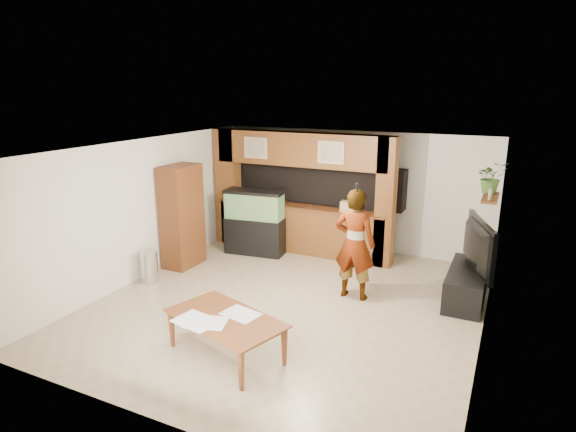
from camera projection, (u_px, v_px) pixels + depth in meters
The scene contains 22 objects.
floor at pixel (289, 303), 8.05m from camera, with size 6.50×6.50×0.00m, color tan.
ceiling at pixel (289, 148), 7.37m from camera, with size 6.50×6.50×0.00m, color white.
wall_back at pixel (352, 191), 10.54m from camera, with size 6.00×6.00×0.00m, color silver.
wall_left at pixel (144, 209), 8.96m from camera, with size 6.50×6.50×0.00m, color silver.
wall_right at pixel (490, 257), 6.47m from camera, with size 6.50×6.50×0.00m, color silver.
partition at pixel (301, 191), 10.40m from camera, with size 4.20×0.99×2.60m.
wall_clock at pixel (177, 169), 9.66m from camera, with size 0.05×0.25×0.25m.
wall_shelf at pixel (490, 198), 8.12m from camera, with size 0.25×0.90×0.04m, color brown.
pantry_cabinet at pixel (182, 216), 9.55m from camera, with size 0.51×0.83×2.04m, color brown.
trash_can at pixel (149, 267), 8.88m from camera, with size 0.32×0.32×0.59m, color #B2B2B7.
aquarium at pixel (255, 223), 10.29m from camera, with size 1.26×0.47×1.40m.
tv_stand at pixel (467, 284), 8.15m from camera, with size 0.59×1.62×0.54m, color black.
television at pixel (471, 245), 7.97m from camera, with size 1.50×0.20×0.86m, color black.
photo_frame at pixel (490, 194), 7.87m from camera, with size 0.03×0.14×0.18m, color tan.
potted_plant at pixel (492, 177), 8.33m from camera, with size 0.50×0.43×0.55m, color #396428.
person at pixel (355, 244), 8.07m from camera, with size 0.70×0.46×1.92m, color #8B6F4C.
microphone at pixel (357, 188), 7.64m from camera, with size 0.04×0.04×0.17m, color black.
dining_table at pixel (224, 338), 6.41m from camera, with size 1.61×0.90×0.57m, color brown.
newspaper_a at pixel (196, 321), 6.25m from camera, with size 0.57×0.42×0.01m, color silver.
newspaper_b at pixel (206, 322), 6.22m from camera, with size 0.52×0.38×0.01m, color silver.
newspaper_c at pixel (241, 314), 6.44m from camera, with size 0.50×0.36×0.01m, color silver.
counter_box at pixel (348, 206), 9.81m from camera, with size 0.31×0.21×0.21m, color tan.
Camera 1 is at (3.17, -6.67, 3.54)m, focal length 30.00 mm.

